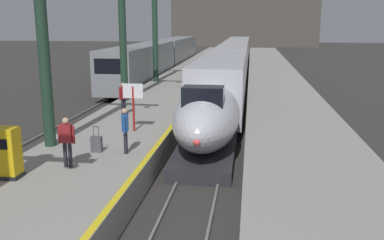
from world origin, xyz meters
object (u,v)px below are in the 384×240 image
(highspeed_train_main, at_px, (232,63))
(passenger_near_edge, at_px, (125,127))
(station_column_distant, at_px, (155,12))
(passenger_far_waiting, at_px, (123,96))
(regional_train_adjacent, at_px, (162,56))
(passenger_mid_platform, at_px, (67,138))
(rolling_suitcase, at_px, (97,144))
(ticket_machine_yellow, at_px, (7,155))
(departure_info_board, at_px, (133,98))

(highspeed_train_main, relative_size, passenger_near_edge, 33.91)
(station_column_distant, bearing_deg, passenger_far_waiting, -84.89)
(passenger_near_edge, bearing_deg, regional_train_adjacent, 99.38)
(highspeed_train_main, height_order, passenger_near_edge, highspeed_train_main)
(passenger_mid_platform, bearing_deg, passenger_near_edge, 50.58)
(rolling_suitcase, bearing_deg, regional_train_adjacent, 97.48)
(regional_train_adjacent, bearing_deg, highspeed_train_main, -33.10)
(highspeed_train_main, relative_size, rolling_suitcase, 58.37)
(passenger_far_waiting, xyz_separation_m, ticket_machine_yellow, (-0.83, -9.58, -0.25))
(ticket_machine_yellow, distance_m, departure_info_board, 6.71)
(regional_train_adjacent, xyz_separation_m, rolling_suitcase, (4.30, -32.80, -0.77))
(rolling_suitcase, bearing_deg, station_column_distant, 96.08)
(highspeed_train_main, xyz_separation_m, departure_info_board, (-3.27, -24.21, 0.60))
(highspeed_train_main, distance_m, rolling_suitcase, 27.79)
(passenger_near_edge, height_order, ticket_machine_yellow, passenger_near_edge)
(highspeed_train_main, distance_m, passenger_far_waiting, 21.43)
(rolling_suitcase, relative_size, departure_info_board, 0.46)
(regional_train_adjacent, xyz_separation_m, station_column_distant, (2.20, -13.04, 4.49))
(regional_train_adjacent, distance_m, departure_info_board, 29.89)
(highspeed_train_main, bearing_deg, passenger_mid_platform, -98.05)
(passenger_far_waiting, bearing_deg, departure_info_board, -66.24)
(passenger_far_waiting, height_order, departure_info_board, departure_info_board)
(passenger_near_edge, height_order, departure_info_board, departure_info_board)
(passenger_near_edge, bearing_deg, passenger_far_waiting, 107.19)
(ticket_machine_yellow, bearing_deg, passenger_mid_platform, 40.38)
(passenger_near_edge, distance_m, passenger_far_waiting, 6.91)
(passenger_far_waiting, xyz_separation_m, rolling_suitcase, (0.93, -6.62, -0.69))
(station_column_distant, height_order, departure_info_board, station_column_distant)
(rolling_suitcase, height_order, ticket_machine_yellow, ticket_machine_yellow)
(departure_info_board, bearing_deg, station_column_distant, 99.09)
(departure_info_board, bearing_deg, passenger_far_waiting, 113.76)
(passenger_far_waiting, bearing_deg, rolling_suitcase, -82.01)
(passenger_far_waiting, distance_m, rolling_suitcase, 6.72)
(passenger_near_edge, relative_size, rolling_suitcase, 1.72)
(highspeed_train_main, bearing_deg, regional_train_adjacent, 146.90)
(passenger_far_waiting, distance_m, ticket_machine_yellow, 9.61)
(station_column_distant, height_order, passenger_mid_platform, station_column_distant)
(highspeed_train_main, height_order, ticket_machine_yellow, highspeed_train_main)
(passenger_far_waiting, xyz_separation_m, departure_info_board, (1.46, -3.31, 0.52))
(highspeed_train_main, bearing_deg, ticket_machine_yellow, -100.32)
(passenger_near_edge, bearing_deg, rolling_suitcase, -179.11)
(passenger_near_edge, bearing_deg, highspeed_train_main, 84.43)
(rolling_suitcase, bearing_deg, highspeed_train_main, 82.15)
(ticket_machine_yellow, bearing_deg, departure_info_board, 69.99)
(passenger_near_edge, xyz_separation_m, passenger_mid_platform, (-1.46, -1.78, 0.00))
(station_column_distant, distance_m, passenger_far_waiting, 13.97)
(regional_train_adjacent, relative_size, departure_info_board, 17.26)
(highspeed_train_main, xyz_separation_m, station_column_distant, (-5.90, -7.76, 4.67))
(passenger_mid_platform, xyz_separation_m, ticket_machine_yellow, (-1.41, -1.20, -0.25))
(highspeed_train_main, distance_m, passenger_near_edge, 27.64)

